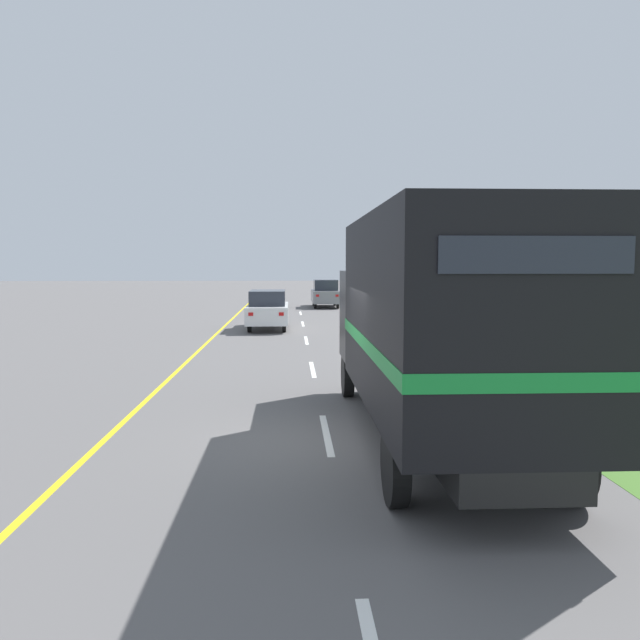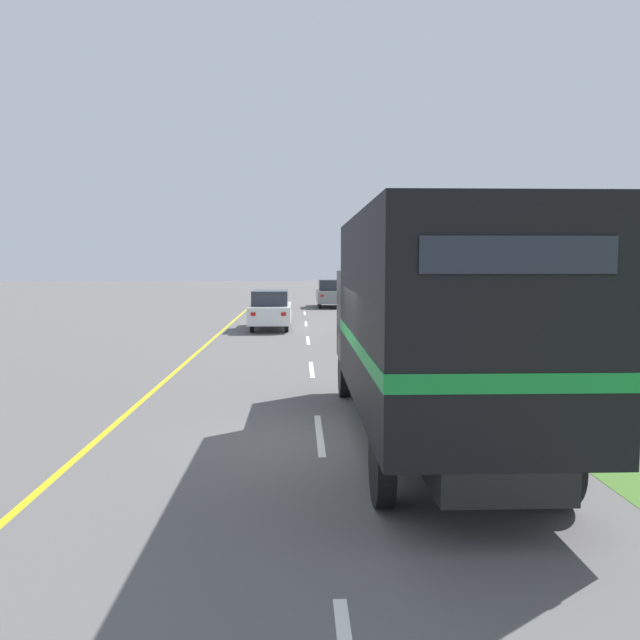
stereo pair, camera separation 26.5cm
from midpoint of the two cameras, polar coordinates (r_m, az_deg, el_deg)
ground_plane at (r=10.46m, az=0.77°, el=-11.01°), size 200.00×200.00×0.00m
edge_line_yellow at (r=24.00m, az=-9.66°, el=-1.89°), size 0.12×57.20×0.01m
centre_dash_near at (r=10.87m, az=0.66°, el=-10.36°), size 0.12×2.60×0.01m
centre_dash_mid_a at (r=17.32m, az=-0.34°, el=-4.52°), size 0.12×2.60×0.01m
centre_dash_mid_b at (r=23.85m, az=-0.79°, el=-1.86°), size 0.12×2.60×0.01m
centre_dash_far at (r=30.41m, az=-1.04°, el=-0.35°), size 0.12×2.60×0.01m
centre_dash_farthest at (r=36.98m, az=-1.20°, el=0.63°), size 0.12×2.60×0.01m
horse_trailer_truck at (r=10.02m, az=10.83°, el=-0.07°), size 2.56×8.38×3.62m
lead_car_white at (r=28.01m, az=-4.26°, el=1.00°), size 1.80×4.41×1.74m
lead_car_grey_ahead at (r=42.26m, az=1.11°, el=2.47°), size 1.80×4.57×1.86m
highway_sign at (r=15.33m, az=23.81°, el=1.06°), size 2.29×0.09×2.95m
roadside_tree_mid at (r=28.93m, az=20.90°, el=5.78°), size 3.47×3.47×5.15m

